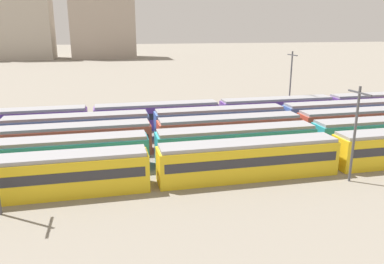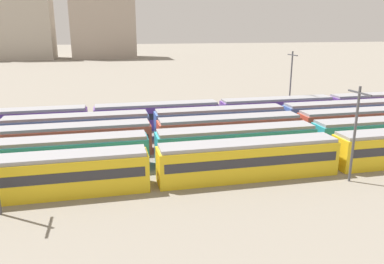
% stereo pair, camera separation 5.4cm
% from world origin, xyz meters
% --- Properties ---
extents(train_track_0, '(74.70, 3.06, 3.75)m').
position_xyz_m(train_track_0, '(27.18, 0.00, 1.90)').
color(train_track_0, yellow).
rests_on(train_track_0, ground_plane).
extents(train_track_1, '(112.50, 3.06, 3.75)m').
position_xyz_m(train_track_1, '(46.64, 5.20, 1.90)').
color(train_track_1, teal).
rests_on(train_track_1, ground_plane).
extents(train_track_2, '(93.60, 3.06, 3.75)m').
position_xyz_m(train_track_2, '(38.10, 10.40, 1.90)').
color(train_track_2, '#BC4C38').
rests_on(train_track_2, ground_plane).
extents(train_track_3, '(74.70, 3.06, 3.75)m').
position_xyz_m(train_track_3, '(28.98, 15.60, 1.90)').
color(train_track_3, '#4C70BC').
rests_on(train_track_3, ground_plane).
extents(train_track_4, '(93.60, 3.06, 3.75)m').
position_xyz_m(train_track_4, '(30.44, 20.80, 1.90)').
color(train_track_4, '#6B429E').
rests_on(train_track_4, ground_plane).
extents(catenary_pole_2, '(0.24, 3.20, 9.24)m').
position_xyz_m(catenary_pole_2, '(45.84, -3.11, 5.16)').
color(catenary_pole_2, '#4C4C51').
rests_on(catenary_pole_2, ground_plane).
extents(catenary_pole_3, '(0.24, 3.20, 10.68)m').
position_xyz_m(catenary_pole_3, '(52.88, 23.62, 5.90)').
color(catenary_pole_3, '#4C4C51').
rests_on(catenary_pole_3, ground_plane).
extents(distant_building_1, '(23.20, 18.31, 29.10)m').
position_xyz_m(distant_building_1, '(-10.93, 158.37, 14.55)').
color(distant_building_1, '#B2A899').
rests_on(distant_building_1, ground_plane).
extents(distant_building_2, '(29.41, 19.77, 34.63)m').
position_xyz_m(distant_building_2, '(23.52, 158.37, 17.32)').
color(distant_building_2, '#A89989').
rests_on(distant_building_2, ground_plane).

